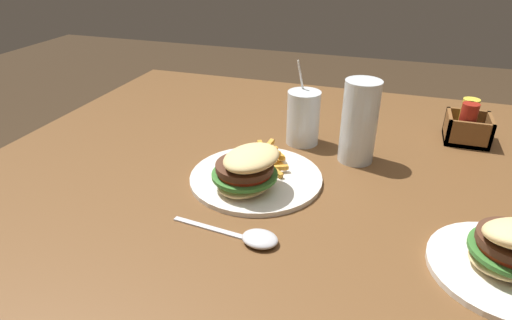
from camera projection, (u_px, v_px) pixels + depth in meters
dining_table at (287, 218)px, 0.88m from camera, size 1.30×1.36×0.73m
meal_plate_near at (252, 172)px, 0.83m from camera, size 0.27×0.27×0.10m
beer_glass at (359, 124)px, 0.91m from camera, size 0.08×0.08×0.18m
juice_glass at (303, 119)px, 1.00m from camera, size 0.08×0.08×0.19m
spoon at (255, 238)px, 0.69m from camera, size 0.05×0.19×0.02m
condiment_caddy at (467, 126)px, 1.02m from camera, size 0.10×0.10×0.10m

